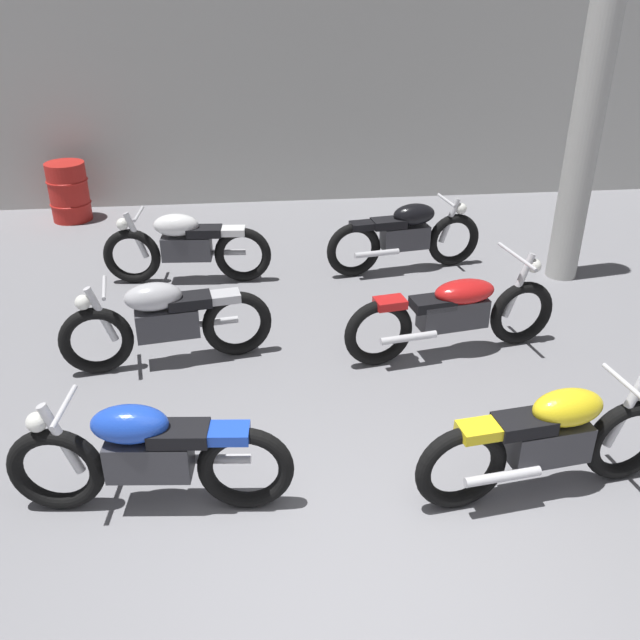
{
  "coord_description": "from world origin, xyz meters",
  "views": [
    {
      "loc": [
        -0.59,
        -2.81,
        3.45
      ],
      "look_at": [
        0.0,
        2.7,
        0.55
      ],
      "focal_mm": 38.95,
      "sensor_mm": 36.0,
      "label": 1
    }
  ],
  "objects": [
    {
      "name": "motorcycle_right_row_0",
      "position": [
        1.43,
        0.91,
        0.46
      ],
      "size": [
        1.97,
        0.56,
        0.88
      ],
      "color": "black",
      "rests_on": "ground"
    },
    {
      "name": "support_pillar",
      "position": [
        3.16,
        4.61,
        1.6
      ],
      "size": [
        0.36,
        0.36,
        3.2
      ],
      "primitive_type": "cylinder",
      "color": "#B2B2AD",
      "rests_on": "ground"
    },
    {
      "name": "ground_plane",
      "position": [
        0.0,
        0.0,
        0.0
      ],
      "size": [
        60.0,
        60.0,
        0.0
      ],
      "primitive_type": "plane",
      "color": "gray"
    },
    {
      "name": "motorcycle_left_row_1",
      "position": [
        -1.41,
        3.02,
        0.46
      ],
      "size": [
        1.96,
        0.58,
        0.88
      ],
      "color": "black",
      "rests_on": "ground"
    },
    {
      "name": "oil_drum",
      "position": [
        -3.19,
        7.33,
        0.43
      ],
      "size": [
        0.59,
        0.59,
        0.85
      ],
      "color": "red",
      "rests_on": "ground"
    },
    {
      "name": "back_wall",
      "position": [
        0.0,
        8.0,
        1.8
      ],
      "size": [
        12.7,
        0.24,
        3.6
      ],
      "primitive_type": "cube",
      "color": "#B2B2AD",
      "rests_on": "ground"
    },
    {
      "name": "motorcycle_right_row_1",
      "position": [
        1.31,
        2.92,
        0.45
      ],
      "size": [
        2.16,
        0.73,
        0.97
      ],
      "color": "black",
      "rests_on": "ground"
    },
    {
      "name": "motorcycle_left_row_2",
      "position": [
        -1.34,
        4.9,
        0.46
      ],
      "size": [
        1.97,
        0.48,
        0.88
      ],
      "color": "black",
      "rests_on": "ground"
    },
    {
      "name": "motorcycle_left_row_0",
      "position": [
        -1.36,
        1.04,
        0.46
      ],
      "size": [
        1.97,
        0.48,
        0.88
      ],
      "color": "black",
      "rests_on": "ground"
    },
    {
      "name": "motorcycle_right_row_2",
      "position": [
        1.29,
        4.97,
        0.46
      ],
      "size": [
        1.96,
        0.58,
        0.88
      ],
      "color": "black",
      "rests_on": "ground"
    }
  ]
}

